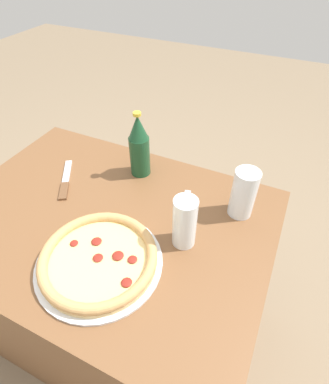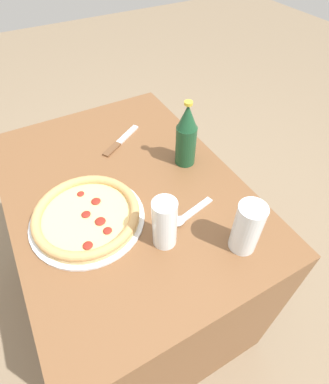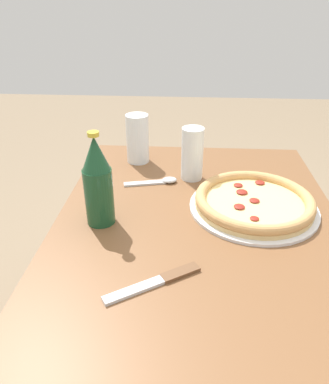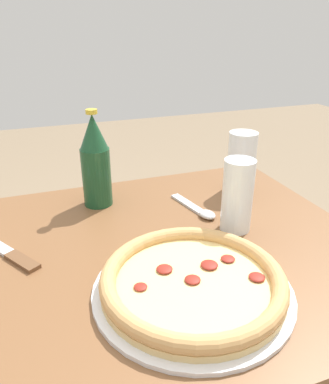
# 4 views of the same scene
# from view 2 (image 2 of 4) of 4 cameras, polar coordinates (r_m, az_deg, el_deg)

# --- Properties ---
(ground_plane) EXTENTS (8.00, 8.00, 0.00)m
(ground_plane) POSITION_cam_2_polar(r_m,az_deg,el_deg) (1.58, -5.11, -17.69)
(ground_plane) COLOR #847056
(table) EXTENTS (0.98, 0.71, 0.73)m
(table) POSITION_cam_2_polar(r_m,az_deg,el_deg) (1.26, -6.22, -10.56)
(table) COLOR brown
(table) RESTS_ON ground_plane
(pizza_pepperoni) EXTENTS (0.33, 0.33, 0.04)m
(pizza_pepperoni) POSITION_cam_2_polar(r_m,az_deg,el_deg) (0.89, -14.60, -4.39)
(pizza_pepperoni) COLOR silver
(pizza_pepperoni) RESTS_ON table
(glass_red_wine) EXTENTS (0.07, 0.07, 0.16)m
(glass_red_wine) POSITION_cam_2_polar(r_m,az_deg,el_deg) (0.79, 15.38, -6.84)
(glass_red_wine) COLOR white
(glass_red_wine) RESTS_ON table
(glass_water) EXTENTS (0.06, 0.06, 0.16)m
(glass_water) POSITION_cam_2_polar(r_m,az_deg,el_deg) (0.77, 0.03, -6.20)
(glass_water) COLOR white
(glass_water) RESTS_ON table
(beer_bottle) EXTENTS (0.07, 0.07, 0.23)m
(beer_bottle) POSITION_cam_2_polar(r_m,az_deg,el_deg) (0.99, 4.19, 10.62)
(beer_bottle) COLOR #194728
(beer_bottle) RESTS_ON table
(knife) EXTENTS (0.13, 0.19, 0.01)m
(knife) POSITION_cam_2_polar(r_m,az_deg,el_deg) (1.14, -8.49, 9.45)
(knife) COLOR brown
(knife) RESTS_ON table
(spoon) EXTENTS (0.06, 0.16, 0.02)m
(spoon) POSITION_cam_2_polar(r_m,az_deg,el_deg) (0.88, 4.09, -4.61)
(spoon) COLOR silver
(spoon) RESTS_ON table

